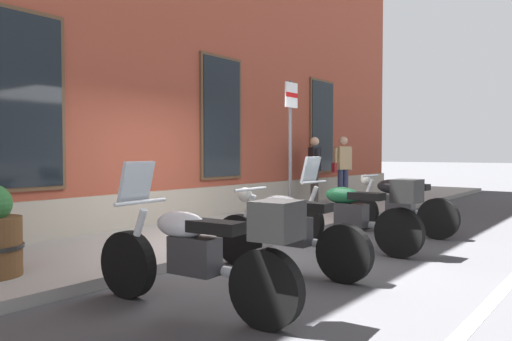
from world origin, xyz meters
TOP-DOWN VIEW (x-y plane):
  - ground_plane at (0.00, 0.00)m, footprint 140.00×140.00m
  - sidewalk at (0.00, 1.24)m, footprint 26.47×2.49m
  - lane_stripe at (0.00, -3.20)m, footprint 26.47×0.12m
  - motorcycle_silver_touring at (-2.46, -1.31)m, footprint 0.62×2.17m
  - motorcycle_grey_naked at (-0.84, -1.09)m, footprint 0.62×2.03m
  - motorcycle_green_touring at (0.76, -1.17)m, footprint 0.62×2.17m
  - motorcycle_black_naked at (2.47, -1.08)m, footprint 0.62×2.02m
  - pedestrian_dark_jacket at (4.91, 1.96)m, footprint 0.47×0.56m
  - pedestrian_tan_coat at (5.81, 1.65)m, footprint 0.65×0.32m
  - parking_sign at (1.77, 0.59)m, footprint 0.36×0.07m

SIDE VIEW (x-z plane):
  - ground_plane at x=0.00m, z-range 0.00..0.00m
  - lane_stripe at x=0.00m, z-range 0.00..0.01m
  - sidewalk at x=0.00m, z-range 0.00..0.12m
  - motorcycle_grey_naked at x=-0.84m, z-range 0.00..0.96m
  - motorcycle_black_naked at x=2.47m, z-range -0.01..0.99m
  - motorcycle_silver_touring at x=-2.46m, z-range -0.11..1.19m
  - motorcycle_green_touring at x=0.76m, z-range -0.11..1.21m
  - pedestrian_dark_jacket at x=4.91m, z-range 0.22..1.87m
  - pedestrian_tan_coat at x=5.81m, z-range 0.22..1.90m
  - parking_sign at x=1.77m, z-range 0.48..3.01m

